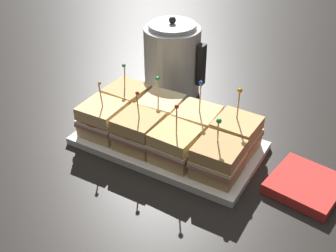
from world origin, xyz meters
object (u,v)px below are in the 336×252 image
at_px(sandwich_front_center_right, 176,145).
at_px(napkin_stack, 306,185).
at_px(sandwich_back_center_left, 161,112).
at_px(serving_platter, 168,143).
at_px(sandwich_front_far_left, 103,119).
at_px(sandwich_front_far_right, 218,159).
at_px(sandwich_back_center_right, 197,123).
at_px(sandwich_back_far_left, 127,101).
at_px(sandwich_front_center_left, 138,131).
at_px(sandwich_back_far_right, 236,135).
at_px(kettle_steel, 172,60).

xyz_separation_m(sandwich_front_center_right, napkin_stack, (0.29, 0.07, -0.04)).
bearing_deg(sandwich_back_center_left, serving_platter, -46.48).
xyz_separation_m(sandwich_back_center_left, napkin_stack, (0.39, -0.04, -0.04)).
distance_m(sandwich_front_far_left, sandwich_back_center_left, 0.15).
height_order(sandwich_front_far_right, sandwich_back_center_right, sandwich_back_center_right).
distance_m(serving_platter, napkin_stack, 0.34).
bearing_deg(sandwich_front_far_right, serving_platter, 161.52).
relative_size(sandwich_front_far_right, sandwich_back_far_left, 0.94).
bearing_deg(napkin_stack, sandwich_front_center_right, -166.71).
bearing_deg(sandwich_back_center_left, sandwich_front_far_left, -135.39).
bearing_deg(sandwich_front_center_left, sandwich_back_center_right, 44.79).
bearing_deg(sandwich_front_far_right, sandwich_back_center_right, 135.03).
bearing_deg(sandwich_back_far_right, napkin_stack, -11.13).
relative_size(sandwich_back_center_right, sandwich_back_far_right, 0.99).
bearing_deg(sandwich_back_far_right, sandwich_front_center_right, -135.44).
distance_m(sandwich_front_far_left, sandwich_back_far_left, 0.10).
xyz_separation_m(sandwich_back_center_left, sandwich_back_center_right, (0.10, -0.00, -0.00)).
relative_size(sandwich_front_center_left, sandwich_front_far_right, 1.11).
distance_m(sandwich_front_center_right, sandwich_back_far_left, 0.23).
height_order(sandwich_front_far_left, sandwich_front_center_right, sandwich_front_center_right).
relative_size(serving_platter, sandwich_back_far_left, 3.07).
distance_m(sandwich_front_center_left, napkin_stack, 0.40).
bearing_deg(sandwich_back_far_right, kettle_steel, 145.30).
bearing_deg(sandwich_front_center_right, sandwich_front_far_left, 179.91).
height_order(sandwich_front_center_left, sandwich_front_far_right, sandwich_front_center_left).
bearing_deg(sandwich_front_far_right, sandwich_back_center_left, 153.02).
height_order(sandwich_front_center_left, napkin_stack, sandwich_front_center_left).
distance_m(sandwich_back_far_right, napkin_stack, 0.19).
bearing_deg(serving_platter, sandwich_front_center_left, -133.82).
distance_m(sandwich_back_center_left, kettle_steel, 0.21).
relative_size(sandwich_back_far_left, sandwich_back_far_right, 0.91).
bearing_deg(sandwich_back_center_left, sandwich_back_far_left, -179.00).
bearing_deg(sandwich_front_center_right, sandwich_front_far_right, 0.37).
bearing_deg(serving_platter, sandwich_back_far_left, 161.85).
height_order(sandwich_front_far_right, kettle_steel, kettle_steel).
bearing_deg(sandwich_front_center_right, sandwich_back_center_left, 133.67).
bearing_deg(sandwich_back_far_right, sandwich_front_far_right, -89.78).
bearing_deg(sandwich_back_center_left, sandwich_front_far_right, -26.98).
height_order(sandwich_back_far_right, kettle_steel, kettle_steel).
distance_m(sandwich_front_center_right, kettle_steel, 0.35).
xyz_separation_m(sandwich_back_far_right, napkin_stack, (0.18, -0.04, -0.05)).
bearing_deg(sandwich_back_center_right, sandwich_front_far_right, -44.97).
height_order(sandwich_back_center_left, kettle_steel, kettle_steel).
bearing_deg(kettle_steel, sandwich_back_far_right, -34.70).
height_order(sandwich_front_center_right, sandwich_back_far_left, sandwich_front_center_right).
bearing_deg(sandwich_front_center_right, serving_platter, 133.82).
height_order(sandwich_back_far_right, napkin_stack, sandwich_back_far_right).
relative_size(sandwich_front_far_right, napkin_stack, 0.84).
distance_m(sandwich_front_center_right, sandwich_back_center_left, 0.15).
xyz_separation_m(sandwich_front_center_left, sandwich_back_far_right, (0.21, 0.10, 0.00)).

